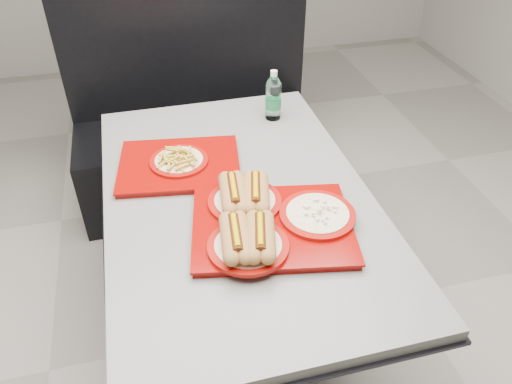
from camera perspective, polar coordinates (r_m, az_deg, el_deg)
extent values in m
plane|color=gray|center=(2.26, -1.66, -15.47)|extent=(6.00, 6.00, 0.00)
cylinder|color=black|center=(2.24, -1.67, -15.09)|extent=(0.52, 0.52, 0.05)
cylinder|color=black|center=(1.97, -1.86, -8.81)|extent=(0.11, 0.11, 0.66)
cube|color=black|center=(1.75, -2.07, -1.44)|extent=(0.92, 1.42, 0.01)
cube|color=slate|center=(1.73, -2.09, -0.80)|extent=(0.90, 1.40, 0.04)
cube|color=black|center=(2.84, -6.40, 3.60)|extent=(1.30, 0.55, 0.45)
cube|color=black|center=(2.79, -8.07, 16.14)|extent=(1.30, 0.10, 1.10)
cube|color=#7D0603|center=(1.57, 1.87, -4.15)|extent=(0.55, 0.46, 0.02)
cube|color=#7D0603|center=(1.56, 1.88, -3.76)|extent=(0.56, 0.47, 0.01)
cylinder|color=#8D0A04|center=(1.47, -0.91, -6.22)|extent=(0.24, 0.24, 0.01)
cylinder|color=white|center=(1.47, -0.91, -6.02)|extent=(0.20, 0.20, 0.01)
cylinder|color=#8D0A04|center=(1.63, -1.29, -1.10)|extent=(0.24, 0.24, 0.01)
cylinder|color=white|center=(1.63, -1.30, -0.90)|extent=(0.20, 0.20, 0.01)
cylinder|color=#8D0A04|center=(1.59, 7.03, -2.58)|extent=(0.24, 0.24, 0.01)
cylinder|color=white|center=(1.59, 7.05, -2.39)|extent=(0.20, 0.20, 0.01)
cube|color=#7D0603|center=(1.86, -8.73, 2.95)|extent=(0.47, 0.39, 0.02)
cube|color=#7D0603|center=(1.86, -8.76, 3.27)|extent=(0.48, 0.40, 0.01)
cylinder|color=#8D0A04|center=(1.85, -8.79, 3.51)|extent=(0.21, 0.21, 0.01)
cylinder|color=white|center=(1.85, -8.81, 3.67)|extent=(0.18, 0.18, 0.00)
cylinder|color=silver|center=(2.13, 1.98, 10.33)|extent=(0.07, 0.07, 0.16)
cylinder|color=#1A6B39|center=(2.14, 1.98, 10.14)|extent=(0.07, 0.07, 0.04)
cone|color=silver|center=(2.09, 2.04, 12.69)|extent=(0.07, 0.07, 0.04)
cylinder|color=silver|center=(2.08, 2.06, 13.40)|extent=(0.03, 0.03, 0.02)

